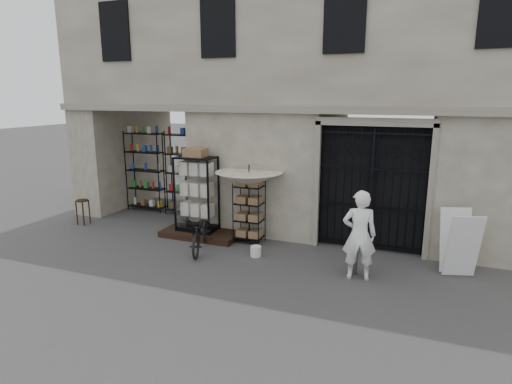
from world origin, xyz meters
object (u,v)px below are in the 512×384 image
at_px(wooden_stool, 83,211).
at_px(easel_sign, 459,243).
at_px(market_umbrella, 249,175).
at_px(display_cabinet, 197,198).
at_px(wire_rack, 249,213).
at_px(steel_bollard, 354,254).
at_px(bicycle, 202,250).
at_px(white_bucket, 256,251).
at_px(shopkeeper, 357,278).

bearing_deg(wooden_stool, easel_sign, 0.02).
height_order(market_umbrella, easel_sign, market_umbrella).
distance_m(display_cabinet, market_umbrella, 1.58).
distance_m(wire_rack, steel_bollard, 2.91).
distance_m(bicycle, easel_sign, 5.59).
xyz_separation_m(display_cabinet, white_bucket, (1.95, -0.83, -0.89)).
height_order(display_cabinet, market_umbrella, market_umbrella).
xyz_separation_m(steel_bollard, shopkeeper, (0.10, -0.17, -0.43)).
bearing_deg(wire_rack, easel_sign, -11.63).
bearing_deg(market_umbrella, wire_rack, -68.41).
bearing_deg(easel_sign, shopkeeper, -171.98).
bearing_deg(bicycle, wooden_stool, 154.21).
bearing_deg(bicycle, display_cabinet, 106.40).
bearing_deg(bicycle, easel_sign, -10.38).
bearing_deg(display_cabinet, wooden_stool, 163.37).
bearing_deg(bicycle, market_umbrella, 33.07).
bearing_deg(display_cabinet, wire_rack, -21.84).
xyz_separation_m(market_umbrella, shopkeeper, (2.83, -1.24, -1.68)).
bearing_deg(bicycle, shopkeeper, -21.10).
xyz_separation_m(display_cabinet, wooden_stool, (-3.50, -0.30, -0.64)).
relative_size(wire_rack, market_umbrella, 0.65).
distance_m(white_bucket, steel_bollard, 2.25).
bearing_deg(steel_bollard, market_umbrella, 158.77).
relative_size(display_cabinet, white_bucket, 8.44).
relative_size(market_umbrella, easel_sign, 1.78).
xyz_separation_m(wooden_stool, easel_sign, (9.63, 0.00, 0.31)).
bearing_deg(wooden_stool, bicycle, -8.79).
relative_size(bicycle, shopkeeper, 0.94).
bearing_deg(white_bucket, wooden_stool, 174.46).
xyz_separation_m(wire_rack, bicycle, (-0.84, -0.92, -0.74)).
xyz_separation_m(display_cabinet, shopkeeper, (4.27, -1.19, -1.01)).
xyz_separation_m(display_cabinet, steel_bollard, (4.16, -1.02, -0.57)).
bearing_deg(steel_bollard, shopkeeper, -59.12).
height_order(display_cabinet, bicycle, display_cabinet).
relative_size(display_cabinet, wooden_stool, 2.94).
distance_m(display_cabinet, shopkeeper, 4.54).
bearing_deg(bicycle, white_bucket, -12.38).
bearing_deg(shopkeeper, steel_bollard, -71.51).
distance_m(wooden_stool, shopkeeper, 7.83).
xyz_separation_m(white_bucket, shopkeeper, (2.32, -0.37, -0.12)).
distance_m(bicycle, wooden_stool, 4.18).
bearing_deg(easel_sign, steel_bollard, -177.55).
bearing_deg(market_umbrella, shopkeeper, -23.55).
relative_size(wire_rack, white_bucket, 6.16).
bearing_deg(wooden_stool, wire_rack, 3.33).
height_order(display_cabinet, easel_sign, display_cabinet).
bearing_deg(market_umbrella, white_bucket, -59.29).
relative_size(steel_bollard, easel_sign, 0.66).
height_order(bicycle, wooden_stool, bicycle).
xyz_separation_m(wire_rack, white_bucket, (0.50, -0.82, -0.62)).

